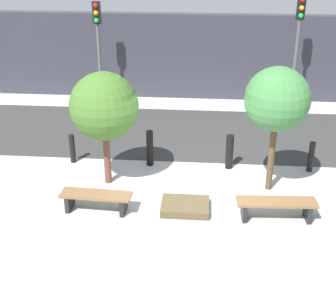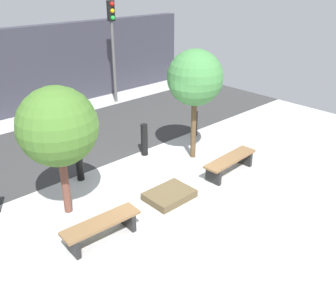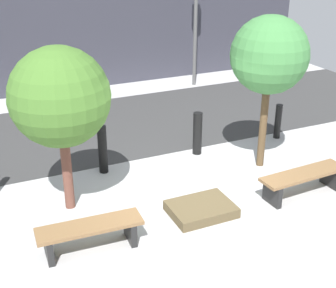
# 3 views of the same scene
# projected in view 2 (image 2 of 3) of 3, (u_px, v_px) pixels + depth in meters

# --- Properties ---
(ground_plane) EXTENTS (18.00, 18.00, 0.00)m
(ground_plane) POSITION_uv_depth(u_px,v_px,m) (162.00, 194.00, 9.47)
(ground_plane) COLOR #A7A7A7
(road_strip) EXTENTS (18.00, 4.34, 0.01)m
(road_strip) POSITION_uv_depth(u_px,v_px,m) (72.00, 141.00, 12.45)
(road_strip) COLOR #343434
(road_strip) RESTS_ON ground
(building_facade) EXTENTS (16.20, 0.50, 3.28)m
(building_facade) POSITION_uv_depth(u_px,v_px,m) (17.00, 72.00, 14.31)
(building_facade) COLOR #33333D
(building_facade) RESTS_ON ground
(bench_left) EXTENTS (1.70, 0.55, 0.47)m
(bench_left) POSITION_uv_depth(u_px,v_px,m) (101.00, 227.00, 7.72)
(bench_left) COLOR black
(bench_left) RESTS_ON ground
(bench_right) EXTENTS (1.85, 0.55, 0.48)m
(bench_right) POSITION_uv_depth(u_px,v_px,m) (230.00, 162.00, 10.33)
(bench_right) COLOR black
(bench_right) RESTS_ON ground
(planter_bed) EXTENTS (1.14, 0.86, 0.18)m
(planter_bed) POSITION_uv_depth(u_px,v_px,m) (169.00, 195.00, 9.26)
(planter_bed) COLOR brown
(planter_bed) RESTS_ON ground
(tree_behind_left_bench) EXTENTS (1.73, 1.73, 3.01)m
(tree_behind_left_bench) POSITION_uv_depth(u_px,v_px,m) (58.00, 127.00, 7.91)
(tree_behind_left_bench) COLOR brown
(tree_behind_left_bench) RESTS_ON ground
(tree_behind_right_bench) EXTENTS (1.58, 1.58, 3.24)m
(tree_behind_right_bench) POSITION_uv_depth(u_px,v_px,m) (195.00, 78.00, 10.40)
(tree_behind_right_bench) COLOR #503C25
(tree_behind_right_bench) RESTS_ON ground
(bollard_left) EXTENTS (0.19, 0.19, 1.05)m
(bollard_left) POSITION_uv_depth(u_px,v_px,m) (79.00, 162.00, 9.93)
(bollard_left) COLOR black
(bollard_left) RESTS_ON ground
(bollard_center) EXTENTS (0.21, 0.21, 1.00)m
(bollard_center) POSITION_uv_depth(u_px,v_px,m) (144.00, 140.00, 11.32)
(bollard_center) COLOR black
(bollard_center) RESTS_ON ground
(bollard_right) EXTENTS (0.16, 0.16, 0.87)m
(bollard_right) POSITION_uv_depth(u_px,v_px,m) (195.00, 123.00, 12.74)
(bollard_right) COLOR black
(bollard_right) RESTS_ON ground
(traffic_light_mid_west) EXTENTS (0.28, 0.27, 4.13)m
(traffic_light_mid_west) POSITION_uv_depth(u_px,v_px,m) (112.00, 35.00, 15.11)
(traffic_light_mid_west) COLOR #545454
(traffic_light_mid_west) RESTS_ON ground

